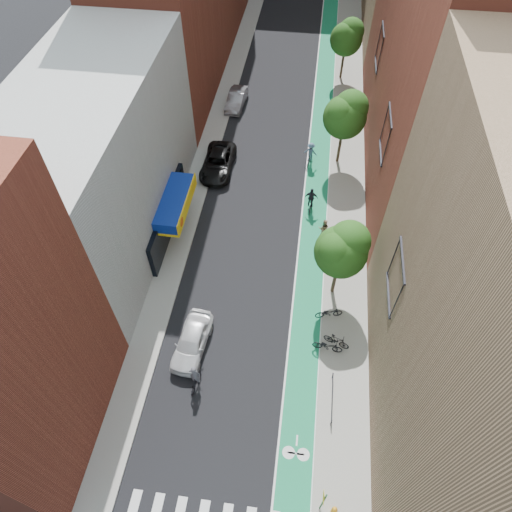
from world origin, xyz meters
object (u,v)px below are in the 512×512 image
at_px(parked_car_white, 192,341).
at_px(cyclist_lane_far, 310,155).
at_px(cyclist_lead, 195,379).
at_px(parked_car_black, 218,163).
at_px(cyclist_lane_near, 323,232).
at_px(cyclist_lane_mid, 311,202).
at_px(parked_car_silver, 236,99).
at_px(fire_hydrant, 334,511).

xyz_separation_m(parked_car_white, cyclist_lane_far, (6.20, 18.99, 0.19)).
bearing_deg(parked_car_white, cyclist_lead, -67.37).
bearing_deg(parked_car_black, parked_car_white, -84.43).
distance_m(cyclist_lane_near, cyclist_lane_far, 8.93).
bearing_deg(cyclist_lane_mid, parked_car_white, 67.03).
xyz_separation_m(parked_car_silver, cyclist_lane_near, (9.30, -16.66, 0.13)).
relative_size(parked_car_black, fire_hydrant, 6.62).
xyz_separation_m(parked_car_white, cyclist_lane_mid, (6.60, 13.28, 0.06)).
height_order(parked_car_silver, fire_hydrant, parked_car_silver).
height_order(parked_car_white, cyclist_lane_far, cyclist_lane_far).
bearing_deg(parked_car_silver, fire_hydrant, -69.70).
xyz_separation_m(parked_car_silver, cyclist_lane_far, (7.80, -7.86, 0.22)).
bearing_deg(parked_car_silver, cyclist_lane_mid, -55.50).
xyz_separation_m(parked_car_black, cyclist_lane_mid, (8.20, -3.79, 0.07)).
height_order(parked_car_silver, cyclist_lead, cyclist_lead).
bearing_deg(parked_car_silver, parked_car_black, -86.64).
relative_size(parked_car_black, cyclist_lane_mid, 2.56).
height_order(parked_car_white, cyclist_lane_near, cyclist_lane_near).
height_order(cyclist_lane_near, cyclist_lane_far, cyclist_lane_far).
bearing_deg(fire_hydrant, cyclist_lane_mid, 96.57).
height_order(parked_car_black, fire_hydrant, parked_car_black).
relative_size(parked_car_white, cyclist_lane_far, 2.13).
bearing_deg(fire_hydrant, cyclist_lane_near, 94.27).
relative_size(parked_car_black, parked_car_silver, 1.23).
bearing_deg(cyclist_lane_near, cyclist_lead, 62.60).
distance_m(parked_car_silver, cyclist_lane_mid, 15.86).
bearing_deg(cyclist_lead, cyclist_lane_mid, -103.84).
xyz_separation_m(parked_car_silver, fire_hydrant, (10.67, -35.01, -0.14)).
height_order(parked_car_black, cyclist_lead, cyclist_lead).
distance_m(parked_car_white, cyclist_lead, 2.52).
height_order(cyclist_lead, cyclist_lane_mid, cyclist_lead).
height_order(parked_car_white, fire_hydrant, parked_car_white).
relative_size(parked_car_silver, cyclist_lane_mid, 2.08).
relative_size(parked_car_silver, cyclist_lane_near, 2.19).
bearing_deg(cyclist_lead, fire_hydrant, 151.82).
xyz_separation_m(parked_car_black, cyclist_lane_near, (9.30, -6.88, 0.10)).
bearing_deg(parked_car_black, cyclist_lane_far, 14.04).
bearing_deg(parked_car_black, cyclist_lane_near, -36.28).
height_order(parked_car_silver, cyclist_lane_mid, cyclist_lane_mid).
relative_size(cyclist_lead, cyclist_lane_near, 1.06).
bearing_deg(cyclist_lane_near, fire_hydrant, 95.72).
relative_size(cyclist_lane_near, fire_hydrant, 2.45).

